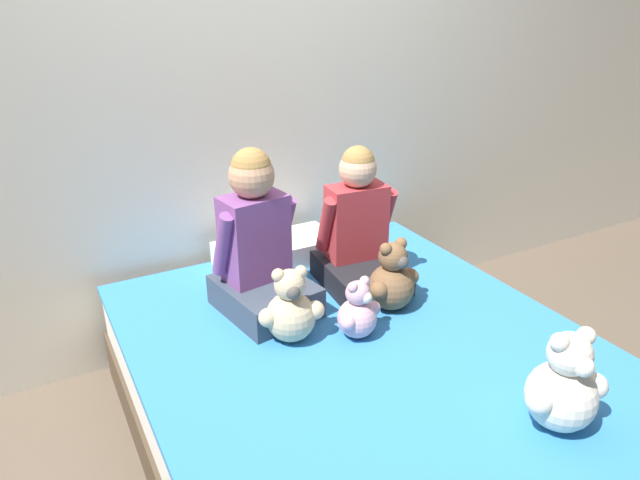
{
  "coord_description": "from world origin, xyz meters",
  "views": [
    {
      "loc": [
        -0.99,
        -1.39,
        1.66
      ],
      "look_at": [
        0.0,
        0.41,
        0.75
      ],
      "focal_mm": 32.0,
      "sensor_mm": 36.0,
      "label": 1
    }
  ],
  "objects_px": {
    "child_on_left": "(258,247)",
    "teddy_bear_at_foot_of_bed": "(563,387)",
    "teddy_bear_held_by_left_child": "(291,310)",
    "bed": "(373,406)",
    "child_on_right": "(358,232)",
    "teddy_bear_held_by_right_child": "(392,280)",
    "pillow_at_headboard": "(276,251)",
    "teddy_bear_between_children": "(358,312)"
  },
  "relations": [
    {
      "from": "child_on_left",
      "to": "teddy_bear_at_foot_of_bed",
      "type": "bearing_deg",
      "value": -73.84
    },
    {
      "from": "child_on_left",
      "to": "teddy_bear_held_by_left_child",
      "type": "bearing_deg",
      "value": -97.87
    },
    {
      "from": "bed",
      "to": "child_on_right",
      "type": "height_order",
      "value": "child_on_right"
    },
    {
      "from": "child_on_left",
      "to": "child_on_right",
      "type": "xyz_separation_m",
      "value": [
        0.46,
        -0.0,
        -0.03
      ]
    },
    {
      "from": "teddy_bear_held_by_right_child",
      "to": "pillow_at_headboard",
      "type": "relative_size",
      "value": 0.53
    },
    {
      "from": "bed",
      "to": "teddy_bear_held_by_right_child",
      "type": "distance_m",
      "value": 0.49
    },
    {
      "from": "teddy_bear_between_children",
      "to": "teddy_bear_at_foot_of_bed",
      "type": "relative_size",
      "value": 0.72
    },
    {
      "from": "bed",
      "to": "child_on_left",
      "type": "xyz_separation_m",
      "value": [
        -0.23,
        0.5,
        0.5
      ]
    },
    {
      "from": "child_on_right",
      "to": "teddy_bear_at_foot_of_bed",
      "type": "distance_m",
      "value": 1.06
    },
    {
      "from": "bed",
      "to": "teddy_bear_held_by_left_child",
      "type": "bearing_deg",
      "value": 134.88
    },
    {
      "from": "child_on_right",
      "to": "teddy_bear_held_by_left_child",
      "type": "relative_size",
      "value": 2.07
    },
    {
      "from": "teddy_bear_held_by_left_child",
      "to": "pillow_at_headboard",
      "type": "height_order",
      "value": "teddy_bear_held_by_left_child"
    },
    {
      "from": "bed",
      "to": "child_on_right",
      "type": "relative_size",
      "value": 3.31
    },
    {
      "from": "teddy_bear_held_by_right_child",
      "to": "teddy_bear_at_foot_of_bed",
      "type": "distance_m",
      "value": 0.8
    },
    {
      "from": "teddy_bear_held_by_right_child",
      "to": "teddy_bear_at_foot_of_bed",
      "type": "xyz_separation_m",
      "value": [
        0.04,
        -0.8,
        0.01
      ]
    },
    {
      "from": "child_on_right",
      "to": "pillow_at_headboard",
      "type": "xyz_separation_m",
      "value": [
        -0.23,
        0.35,
        -0.18
      ]
    },
    {
      "from": "teddy_bear_at_foot_of_bed",
      "to": "teddy_bear_held_by_left_child",
      "type": "bearing_deg",
      "value": 130.57
    },
    {
      "from": "child_on_left",
      "to": "bed",
      "type": "bearing_deg",
      "value": -74.23
    },
    {
      "from": "child_on_left",
      "to": "teddy_bear_held_by_right_child",
      "type": "xyz_separation_m",
      "value": [
        0.46,
        -0.26,
        -0.14
      ]
    },
    {
      "from": "teddy_bear_held_by_left_child",
      "to": "teddy_bear_held_by_right_child",
      "type": "distance_m",
      "value": 0.46
    },
    {
      "from": "teddy_bear_held_by_left_child",
      "to": "teddy_bear_at_foot_of_bed",
      "type": "relative_size",
      "value": 0.9
    },
    {
      "from": "bed",
      "to": "teddy_bear_held_by_right_child",
      "type": "relative_size",
      "value": 6.75
    },
    {
      "from": "teddy_bear_held_by_left_child",
      "to": "teddy_bear_at_foot_of_bed",
      "type": "bearing_deg",
      "value": -46.74
    },
    {
      "from": "teddy_bear_at_foot_of_bed",
      "to": "pillow_at_headboard",
      "type": "distance_m",
      "value": 1.43
    },
    {
      "from": "bed",
      "to": "teddy_bear_at_foot_of_bed",
      "type": "distance_m",
      "value": 0.73
    },
    {
      "from": "bed",
      "to": "teddy_bear_held_by_left_child",
      "type": "xyz_separation_m",
      "value": [
        -0.22,
        0.23,
        0.36
      ]
    },
    {
      "from": "pillow_at_headboard",
      "to": "teddy_bear_held_by_left_child",
      "type": "bearing_deg",
      "value": -110.01
    },
    {
      "from": "bed",
      "to": "teddy_bear_held_by_right_child",
      "type": "bearing_deg",
      "value": 45.59
    },
    {
      "from": "teddy_bear_held_by_right_child",
      "to": "teddy_bear_at_foot_of_bed",
      "type": "relative_size",
      "value": 0.91
    },
    {
      "from": "bed",
      "to": "teddy_bear_between_children",
      "type": "height_order",
      "value": "teddy_bear_between_children"
    },
    {
      "from": "teddy_bear_held_by_left_child",
      "to": "teddy_bear_held_by_right_child",
      "type": "xyz_separation_m",
      "value": [
        0.45,
        0.01,
        0.0
      ]
    },
    {
      "from": "child_on_left",
      "to": "child_on_right",
      "type": "height_order",
      "value": "child_on_left"
    },
    {
      "from": "child_on_left",
      "to": "teddy_bear_held_by_left_child",
      "type": "relative_size",
      "value": 2.24
    },
    {
      "from": "bed",
      "to": "pillow_at_headboard",
      "type": "bearing_deg",
      "value": 90.0
    },
    {
      "from": "child_on_left",
      "to": "teddy_bear_between_children",
      "type": "relative_size",
      "value": 2.79
    },
    {
      "from": "teddy_bear_between_children",
      "to": "pillow_at_headboard",
      "type": "distance_m",
      "value": 0.72
    },
    {
      "from": "teddy_bear_held_by_left_child",
      "to": "teddy_bear_held_by_right_child",
      "type": "relative_size",
      "value": 0.99
    },
    {
      "from": "teddy_bear_between_children",
      "to": "pillow_at_headboard",
      "type": "height_order",
      "value": "teddy_bear_between_children"
    },
    {
      "from": "child_on_right",
      "to": "teddy_bear_between_children",
      "type": "bearing_deg",
      "value": -116.44
    },
    {
      "from": "child_on_right",
      "to": "teddy_bear_between_children",
      "type": "distance_m",
      "value": 0.46
    },
    {
      "from": "bed",
      "to": "teddy_bear_at_foot_of_bed",
      "type": "xyz_separation_m",
      "value": [
        0.27,
        -0.56,
        0.38
      ]
    },
    {
      "from": "teddy_bear_held_by_left_child",
      "to": "teddy_bear_between_children",
      "type": "relative_size",
      "value": 1.25
    }
  ]
}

